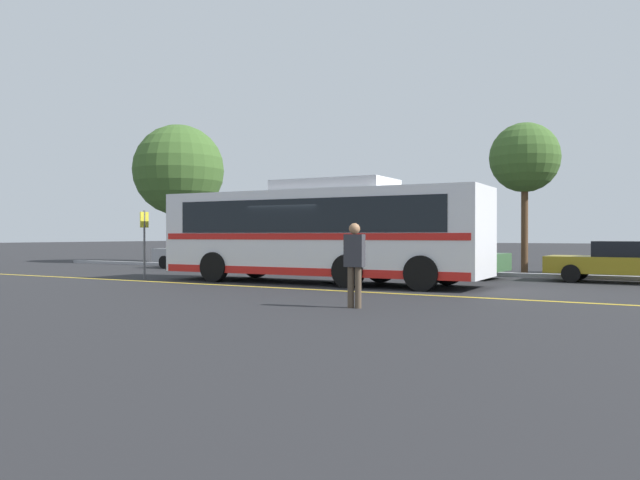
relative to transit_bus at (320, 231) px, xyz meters
The scene contains 12 objects.
ground_plane 1.84m from the transit_bus, 164.54° to the right, with size 220.00×220.00×0.00m, color #262628.
lane_strip_0 2.78m from the transit_bus, 90.35° to the right, with size 0.20×30.77×0.01m, color gold.
curb_strip 6.47m from the transit_bus, 90.12° to the left, with size 38.77×0.36×0.15m, color #99999E.
transit_bus is the anchor object (origin of this frame).
parked_car_0 10.64m from the transit_bus, 152.30° to the left, with size 4.24×1.85×1.45m.
parked_car_1 6.28m from the transit_bus, 129.12° to the left, with size 4.47×1.84×1.53m.
parked_car_2 5.32m from the transit_bus, 59.58° to the left, with size 4.57×2.09×1.42m.
parked_car_3 10.01m from the transit_bus, 30.02° to the left, with size 4.81×1.99×1.37m.
pedestrian_0 6.99m from the transit_bus, 54.62° to the right, with size 0.44×0.25×1.82m.
bus_stop_sign 6.60m from the transit_bus, 168.12° to the right, with size 0.07×0.40×2.45m.
tree_0 10.58m from the transit_bus, 62.60° to the left, with size 2.88×2.88×6.22m.
tree_2 17.62m from the transit_bus, 147.27° to the left, with size 5.15×5.15×7.85m.
Camera 1 is at (10.60, -17.48, 1.56)m, focal length 35.00 mm.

